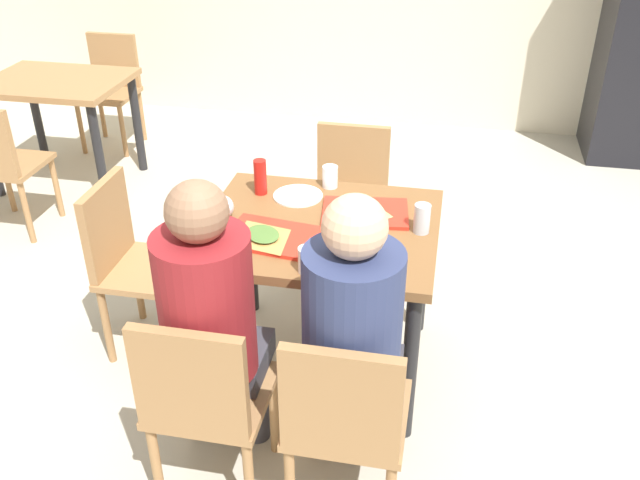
# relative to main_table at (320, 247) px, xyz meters

# --- Properties ---
(ground_plane) EXTENTS (10.00, 10.00, 0.02)m
(ground_plane) POSITION_rel_main_table_xyz_m (0.00, 0.00, -0.64)
(ground_plane) COLOR #B2AD9E
(main_table) EXTENTS (0.97, 0.84, 0.74)m
(main_table) POSITION_rel_main_table_xyz_m (0.00, 0.00, 0.00)
(main_table) COLOR brown
(main_table) RESTS_ON ground_plane
(chair_near_left) EXTENTS (0.40, 0.40, 0.83)m
(chair_near_left) POSITION_rel_main_table_xyz_m (-0.24, -0.80, -0.15)
(chair_near_left) COLOR #9E7247
(chair_near_left) RESTS_ON ground_plane
(chair_near_right) EXTENTS (0.40, 0.40, 0.83)m
(chair_near_right) POSITION_rel_main_table_xyz_m (0.24, -0.80, -0.15)
(chair_near_right) COLOR #9E7247
(chair_near_right) RESTS_ON ground_plane
(chair_far_side) EXTENTS (0.40, 0.40, 0.83)m
(chair_far_side) POSITION_rel_main_table_xyz_m (0.00, 0.80, -0.15)
(chair_far_side) COLOR #9E7247
(chair_far_side) RESTS_ON ground_plane
(chair_left_end) EXTENTS (0.40, 0.40, 0.83)m
(chair_left_end) POSITION_rel_main_table_xyz_m (-0.87, 0.00, -0.15)
(chair_left_end) COLOR #9E7247
(chair_left_end) RESTS_ON ground_plane
(person_in_red) EXTENTS (0.32, 0.42, 1.24)m
(person_in_red) POSITION_rel_main_table_xyz_m (-0.24, -0.66, 0.10)
(person_in_red) COLOR #383842
(person_in_red) RESTS_ON ground_plane
(person_in_brown_jacket) EXTENTS (0.32, 0.42, 1.24)m
(person_in_brown_jacket) POSITION_rel_main_table_xyz_m (0.24, -0.66, 0.10)
(person_in_brown_jacket) COLOR #383842
(person_in_brown_jacket) RESTS_ON ground_plane
(tray_red_near) EXTENTS (0.39, 0.31, 0.02)m
(tray_red_near) POSITION_rel_main_table_xyz_m (-0.17, -0.15, 0.12)
(tray_red_near) COLOR red
(tray_red_near) RESTS_ON main_table
(tray_red_far) EXTENTS (0.39, 0.30, 0.02)m
(tray_red_far) POSITION_rel_main_table_xyz_m (0.17, 0.13, 0.12)
(tray_red_far) COLOR red
(tray_red_far) RESTS_ON main_table
(paper_plate_center) EXTENTS (0.22, 0.22, 0.01)m
(paper_plate_center) POSITION_rel_main_table_xyz_m (-0.15, 0.23, 0.11)
(paper_plate_center) COLOR white
(paper_plate_center) RESTS_ON main_table
(paper_plate_near_edge) EXTENTS (0.22, 0.22, 0.01)m
(paper_plate_near_edge) POSITION_rel_main_table_xyz_m (0.15, -0.23, 0.11)
(paper_plate_near_edge) COLOR white
(paper_plate_near_edge) RESTS_ON main_table
(pizza_slice_a) EXTENTS (0.28, 0.28, 0.02)m
(pizza_slice_a) POSITION_rel_main_table_xyz_m (-0.20, -0.17, 0.13)
(pizza_slice_a) COLOR #C68C47
(pizza_slice_a) RESTS_ON tray_red_near
(pizza_slice_b) EXTENTS (0.19, 0.19, 0.02)m
(pizza_slice_b) POSITION_rel_main_table_xyz_m (0.17, 0.10, 0.13)
(pizza_slice_b) COLOR #DBAD60
(pizza_slice_b) RESTS_ON tray_red_far
(plastic_cup_a) EXTENTS (0.07, 0.07, 0.10)m
(plastic_cup_a) POSITION_rel_main_table_xyz_m (-0.02, 0.35, 0.16)
(plastic_cup_a) COLOR white
(plastic_cup_a) RESTS_ON main_table
(plastic_cup_b) EXTENTS (0.07, 0.07, 0.10)m
(plastic_cup_b) POSITION_rel_main_table_xyz_m (0.02, -0.35, 0.16)
(plastic_cup_b) COLOR white
(plastic_cup_b) RESTS_ON main_table
(soda_can) EXTENTS (0.07, 0.07, 0.12)m
(soda_can) POSITION_rel_main_table_xyz_m (0.41, 0.02, 0.17)
(soda_can) COLOR #B7BCC6
(soda_can) RESTS_ON main_table
(condiment_bottle) EXTENTS (0.06, 0.06, 0.16)m
(condiment_bottle) POSITION_rel_main_table_xyz_m (-0.31, 0.23, 0.19)
(condiment_bottle) COLOR red
(condiment_bottle) RESTS_ON main_table
(foil_bundle) EXTENTS (0.10, 0.10, 0.10)m
(foil_bundle) POSITION_rel_main_table_xyz_m (-0.41, -0.02, 0.16)
(foil_bundle) COLOR silver
(foil_bundle) RESTS_ON main_table
(background_table) EXTENTS (0.90, 0.70, 0.74)m
(background_table) POSITION_rel_main_table_xyz_m (-2.08, 1.57, -0.02)
(background_table) COLOR #9E7247
(background_table) RESTS_ON ground_plane
(background_chair_far) EXTENTS (0.40, 0.40, 0.83)m
(background_chair_far) POSITION_rel_main_table_xyz_m (-2.08, 2.30, -0.15)
(background_chair_far) COLOR #9E7247
(background_chair_far) RESTS_ON ground_plane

